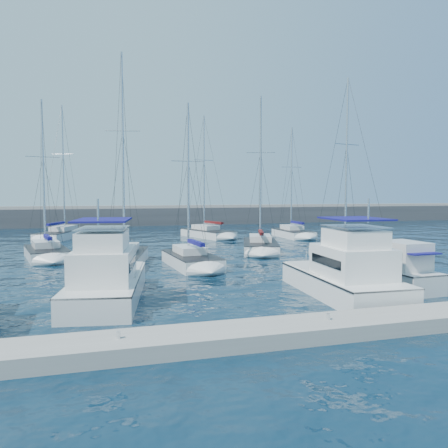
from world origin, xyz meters
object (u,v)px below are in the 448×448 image
object	(u,v)px
motor_yacht_stbd_inner	(346,276)
sailboat_back_c	(293,233)
motor_yacht_stbd_outer	(398,272)
sailboat_mid_d	(260,246)
sailboat_mid_c	(191,260)
sailboat_back_b	(207,233)
sailboat_mid_a	(46,253)
sailboat_back_a	(62,234)
sailboat_mid_e	(351,253)
motor_yacht_port_inner	(107,279)
sailboat_mid_b	(123,258)

from	to	relation	value
motor_yacht_stbd_inner	sailboat_back_c	xyz separation A→B (m)	(10.87, 29.94, -0.61)
motor_yacht_stbd_outer	sailboat_mid_d	distance (m)	17.64
sailboat_mid_c	sailboat_mid_d	bearing A→B (deg)	34.59
motor_yacht_stbd_inner	sailboat_back_b	xyz separation A→B (m)	(0.50, 33.10, -0.61)
sailboat_mid_a	sailboat_mid_c	distance (m)	13.17
sailboat_back_a	sailboat_mid_d	bearing A→B (deg)	-23.13
motor_yacht_stbd_inner	sailboat_mid_e	xyz separation A→B (m)	(7.60, 11.60, -0.59)
sailboat_mid_d	sailboat_back_b	distance (m)	14.65
motor_yacht_stbd_outer	sailboat_mid_a	distance (m)	27.73
sailboat_mid_d	sailboat_back_a	bearing A→B (deg)	155.51
sailboat_back_a	sailboat_back_c	size ratio (longest dim) A/B	1.18
sailboat_mid_e	sailboat_mid_a	bearing A→B (deg)	151.13
sailboat_mid_a	sailboat_mid_e	xyz separation A→B (m)	(24.64, -7.38, 0.02)
sailboat_mid_c	sailboat_mid_a	bearing A→B (deg)	141.59
motor_yacht_stbd_outer	sailboat_back_b	world-z (taller)	sailboat_back_b
sailboat_back_b	sailboat_back_c	world-z (taller)	sailboat_back_b
sailboat_mid_e	sailboat_back_c	distance (m)	18.63
sailboat_mid_d	motor_yacht_port_inner	bearing A→B (deg)	-113.60
sailboat_back_a	sailboat_back_c	xyz separation A→B (m)	(28.02, -6.53, -0.01)
sailboat_mid_d	sailboat_mid_e	xyz separation A→B (m)	(5.48, -6.94, 0.02)
sailboat_mid_c	sailboat_mid_d	world-z (taller)	sailboat_mid_d
sailboat_mid_c	sailboat_back_b	xyz separation A→B (m)	(6.53, 21.34, 0.02)
motor_yacht_port_inner	sailboat_mid_a	distance (m)	17.17
motor_yacht_stbd_outer	sailboat_mid_e	world-z (taller)	sailboat_mid_e
motor_yacht_port_inner	sailboat_mid_e	size ratio (longest dim) A/B	0.63
motor_yacht_stbd_inner	sailboat_back_b	distance (m)	33.11
sailboat_mid_a	motor_yacht_stbd_outer	bearing A→B (deg)	-53.15
motor_yacht_port_inner	sailboat_mid_e	xyz separation A→B (m)	(19.97, 9.13, -0.59)
motor_yacht_stbd_inner	sailboat_mid_a	size ratio (longest dim) A/B	0.64
sailboat_back_c	sailboat_mid_e	bearing A→B (deg)	-99.75
sailboat_mid_a	sailboat_back_c	xyz separation A→B (m)	(27.91, 10.96, 0.00)
sailboat_mid_e	sailboat_back_a	size ratio (longest dim) A/B	0.93
sailboat_mid_a	sailboat_mid_d	world-z (taller)	sailboat_mid_d
sailboat_mid_a	sailboat_mid_b	world-z (taller)	sailboat_mid_b
motor_yacht_port_inner	sailboat_mid_a	bearing A→B (deg)	115.03
sailboat_mid_a	sailboat_back_b	xyz separation A→B (m)	(17.54, 14.12, 0.00)
sailboat_mid_a	motor_yacht_port_inner	bearing A→B (deg)	-86.92
sailboat_back_a	sailboat_back_c	distance (m)	28.77
sailboat_mid_b	motor_yacht_port_inner	bearing A→B (deg)	-85.07
sailboat_mid_a	sailboat_mid_b	distance (m)	7.98
sailboat_back_b	motor_yacht_stbd_outer	bearing A→B (deg)	-103.05
motor_yacht_port_inner	sailboat_back_a	size ratio (longest dim) A/B	0.59
sailboat_mid_e	sailboat_back_c	world-z (taller)	sailboat_mid_e
sailboat_mid_e	sailboat_mid_d	bearing A→B (deg)	116.10
sailboat_mid_b	sailboat_mid_d	distance (m)	13.94
sailboat_mid_b	sailboat_mid_c	distance (m)	5.35
motor_yacht_port_inner	sailboat_mid_e	world-z (taller)	sailboat_mid_e
sailboat_mid_a	sailboat_mid_d	bearing A→B (deg)	-14.05
sailboat_mid_a	sailboat_back_c	world-z (taller)	sailboat_back_c
motor_yacht_stbd_outer	motor_yacht_stbd_inner	bearing A→B (deg)	-168.26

